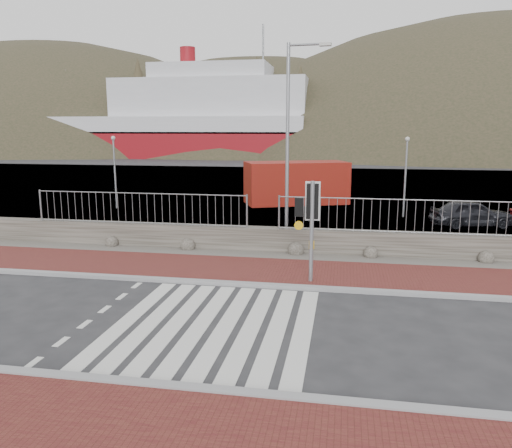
% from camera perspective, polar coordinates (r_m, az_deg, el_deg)
% --- Properties ---
extents(ground, '(220.00, 220.00, 0.00)m').
position_cam_1_polar(ground, '(12.00, -4.88, -11.42)').
color(ground, '#28282B').
rests_on(ground, ground).
extents(sidewalk_far, '(40.00, 3.00, 0.08)m').
position_cam_1_polar(sidewalk_far, '(16.14, -0.75, -5.33)').
color(sidewalk_far, maroon).
rests_on(sidewalk_far, ground).
extents(kerb_near, '(40.00, 0.25, 0.12)m').
position_cam_1_polar(kerb_near, '(9.40, -9.84, -17.88)').
color(kerb_near, gray).
rests_on(kerb_near, ground).
extents(kerb_far, '(40.00, 0.25, 0.12)m').
position_cam_1_polar(kerb_far, '(14.73, -1.86, -6.90)').
color(kerb_far, gray).
rests_on(kerb_far, ground).
extents(zebra_crossing, '(4.62, 5.60, 0.01)m').
position_cam_1_polar(zebra_crossing, '(12.00, -4.88, -11.39)').
color(zebra_crossing, silver).
rests_on(zebra_crossing, ground).
extents(gravel_strip, '(40.00, 1.50, 0.06)m').
position_cam_1_polar(gravel_strip, '(18.04, 0.45, -3.61)').
color(gravel_strip, '#59544C').
rests_on(gravel_strip, ground).
extents(stone_wall, '(40.00, 0.60, 0.90)m').
position_cam_1_polar(stone_wall, '(18.71, 0.86, -1.76)').
color(stone_wall, '#433E37').
rests_on(stone_wall, ground).
extents(railing, '(18.07, 0.07, 1.22)m').
position_cam_1_polar(railing, '(18.31, 0.80, 2.32)').
color(railing, gray).
rests_on(railing, stone_wall).
extents(quay, '(120.00, 40.00, 0.50)m').
position_cam_1_polar(quay, '(38.99, 5.75, 4.15)').
color(quay, '#4C4C4F').
rests_on(quay, ground).
extents(water, '(220.00, 50.00, 0.05)m').
position_cam_1_polar(water, '(73.81, 7.89, 7.27)').
color(water, '#3F4C54').
rests_on(water, ground).
extents(ferry, '(50.00, 16.00, 20.00)m').
position_cam_1_polar(ferry, '(83.32, -9.40, 11.32)').
color(ferry, maroon).
rests_on(ferry, ground).
extents(hills_backdrop, '(254.00, 90.00, 100.00)m').
position_cam_1_polar(hills_backdrop, '(102.48, 11.91, -4.96)').
color(hills_backdrop, '#2A2F1C').
rests_on(hills_backdrop, ground).
extents(traffic_signal_far, '(0.72, 0.26, 3.06)m').
position_cam_1_polar(traffic_signal_far, '(14.55, 6.26, 1.59)').
color(traffic_signal_far, gray).
rests_on(traffic_signal_far, ground).
extents(streetlight, '(1.61, 0.30, 7.59)m').
position_cam_1_polar(streetlight, '(18.92, 4.01, 10.02)').
color(streetlight, gray).
rests_on(streetlight, ground).
extents(shipping_container, '(6.60, 4.64, 2.54)m').
position_cam_1_polar(shipping_container, '(30.69, 4.62, 4.73)').
color(shipping_container, maroon).
rests_on(shipping_container, ground).
extents(car_a, '(3.93, 2.23, 1.26)m').
position_cam_1_polar(car_a, '(25.46, 23.41, 1.14)').
color(car_a, black).
rests_on(car_a, ground).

